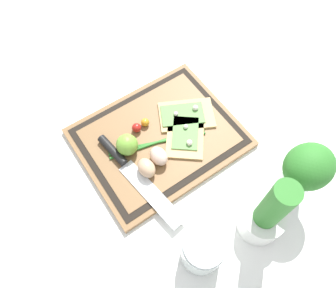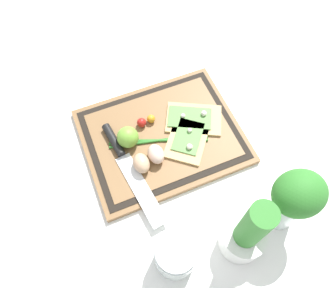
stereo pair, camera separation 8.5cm
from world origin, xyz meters
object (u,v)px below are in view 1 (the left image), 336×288
(cherry_tomato_red, at_px, (137,128))
(herb_glass, at_px, (303,173))
(egg_pink, at_px, (159,156))
(sauce_jar, at_px, (202,251))
(pizza_slice_far, at_px, (185,136))
(egg_brown, at_px, (147,168))
(knife, at_px, (125,164))
(cherry_tomato_yellow, at_px, (145,122))
(herb_pot, at_px, (266,216))
(pizza_slice_near, at_px, (186,115))
(lime, at_px, (127,145))

(cherry_tomato_red, distance_m, herb_glass, 0.43)
(egg_pink, relative_size, cherry_tomato_red, 2.16)
(sauce_jar, bearing_deg, cherry_tomato_red, -98.15)
(pizza_slice_far, relative_size, egg_brown, 2.97)
(knife, bearing_deg, cherry_tomato_red, -137.45)
(cherry_tomato_yellow, xyz_separation_m, herb_pot, (-0.07, 0.38, 0.05))
(pizza_slice_near, xyz_separation_m, egg_pink, (0.14, 0.07, 0.02))
(lime, bearing_deg, sauce_jar, 89.97)
(pizza_slice_near, xyz_separation_m, lime, (0.19, 0.00, 0.02))
(egg_pink, xyz_separation_m, cherry_tomato_red, (0.00, -0.11, -0.01))
(pizza_slice_near, xyz_separation_m, herb_glass, (-0.08, 0.32, 0.10))
(pizza_slice_near, bearing_deg, cherry_tomato_red, -15.08)
(herb_glass, bearing_deg, herb_pot, 10.91)
(knife, xyz_separation_m, herb_pot, (-0.18, 0.31, 0.06))
(egg_pink, distance_m, cherry_tomato_yellow, 0.11)
(lime, xyz_separation_m, cherry_tomato_red, (-0.05, -0.04, -0.02))
(knife, height_order, lime, lime)
(pizza_slice_near, relative_size, cherry_tomato_yellow, 7.84)
(herb_pot, bearing_deg, cherry_tomato_yellow, -79.19)
(egg_brown, relative_size, cherry_tomato_red, 2.16)
(egg_brown, relative_size, herb_glass, 0.27)
(knife, distance_m, sauce_jar, 0.28)
(knife, xyz_separation_m, cherry_tomato_red, (-0.08, -0.07, 0.00))
(pizza_slice_near, xyz_separation_m, pizza_slice_far, (0.04, 0.06, 0.00))
(herb_pot, relative_size, herb_glass, 1.17)
(egg_brown, height_order, cherry_tomato_yellow, egg_brown)
(knife, distance_m, cherry_tomato_red, 0.11)
(knife, relative_size, cherry_tomato_yellow, 13.56)
(pizza_slice_far, xyz_separation_m, lime, (0.15, -0.05, 0.02))
(knife, xyz_separation_m, cherry_tomato_yellow, (-0.11, -0.08, 0.00))
(cherry_tomato_yellow, bearing_deg, herb_pot, 100.81)
(pizza_slice_far, distance_m, cherry_tomato_yellow, 0.12)
(pizza_slice_far, bearing_deg, knife, -5.98)
(pizza_slice_far, height_order, cherry_tomato_red, cherry_tomato_red)
(herb_glass, bearing_deg, pizza_slice_far, -65.22)
(pizza_slice_far, height_order, lime, lime)
(knife, relative_size, egg_pink, 5.66)
(knife, distance_m, lime, 0.05)
(pizza_slice_far, distance_m, egg_pink, 0.10)
(pizza_slice_far, relative_size, herb_pot, 0.68)
(cherry_tomato_red, height_order, sauce_jar, sauce_jar)
(cherry_tomato_red, xyz_separation_m, sauce_jar, (0.05, 0.36, 0.01))
(cherry_tomato_yellow, bearing_deg, sauce_jar, 77.52)
(egg_brown, bearing_deg, egg_pink, -167.01)
(cherry_tomato_red, height_order, herb_pot, herb_pot)
(knife, xyz_separation_m, lime, (-0.03, -0.04, 0.02))
(lime, bearing_deg, pizza_slice_near, -179.57)
(knife, xyz_separation_m, egg_brown, (-0.04, 0.04, 0.01))
(pizza_slice_near, relative_size, sauce_jar, 1.80)
(pizza_slice_far, xyz_separation_m, egg_brown, (0.14, 0.03, 0.02))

